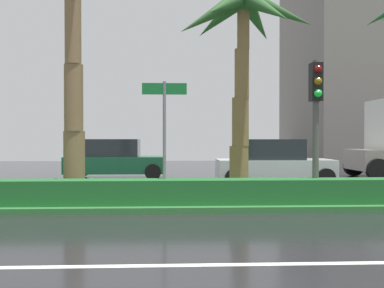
# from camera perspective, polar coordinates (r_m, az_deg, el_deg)

# --- Properties ---
(ground_plane) EXTENTS (90.00, 42.00, 0.10)m
(ground_plane) POSITION_cam_1_polar(r_m,az_deg,el_deg) (13.05, -3.50, -7.19)
(ground_plane) COLOR black
(near_lane_divider_stripe) EXTENTS (81.00, 0.14, 0.01)m
(near_lane_divider_stripe) POSITION_cam_1_polar(r_m,az_deg,el_deg) (6.18, -4.61, -15.66)
(near_lane_divider_stripe) COLOR white
(near_lane_divider_stripe) RESTS_ON ground_plane
(median_strip) EXTENTS (85.50, 4.00, 0.15)m
(median_strip) POSITION_cam_1_polar(r_m,az_deg,el_deg) (12.04, -3.58, -7.25)
(median_strip) COLOR #2D6B33
(median_strip) RESTS_ON ground_plane
(median_hedge) EXTENTS (76.50, 0.70, 0.60)m
(median_hedge) POSITION_cam_1_polar(r_m,az_deg,el_deg) (10.61, -3.72, -6.29)
(median_hedge) COLOR #1E6028
(median_hedge) RESTS_ON median_strip
(palm_tree_centre) EXTENTS (4.01, 3.71, 6.07)m
(palm_tree_centre) POSITION_cam_1_polar(r_m,az_deg,el_deg) (12.76, 6.65, 14.62)
(palm_tree_centre) COLOR brown
(palm_tree_centre) RESTS_ON median_strip
(traffic_signal_median_right) EXTENTS (0.28, 0.43, 3.57)m
(traffic_signal_median_right) POSITION_cam_1_polar(r_m,az_deg,el_deg) (11.37, 16.01, 5.05)
(traffic_signal_median_right) COLOR #4C4C47
(traffic_signal_median_right) RESTS_ON median_strip
(street_name_sign) EXTENTS (1.10, 0.08, 3.00)m
(street_name_sign) POSITION_cam_1_polar(r_m,az_deg,el_deg) (10.68, -3.65, 2.51)
(street_name_sign) COLOR slate
(street_name_sign) RESTS_ON median_strip
(car_in_traffic_second) EXTENTS (4.30, 2.02, 1.72)m
(car_in_traffic_second) POSITION_cam_1_polar(r_m,az_deg,el_deg) (19.27, -10.10, -2.02)
(car_in_traffic_second) COLOR #195133
(car_in_traffic_second) RESTS_ON ground_plane
(car_in_traffic_third) EXTENTS (4.30, 2.02, 1.72)m
(car_in_traffic_third) POSITION_cam_1_polar(r_m,az_deg,el_deg) (16.61, 10.62, -2.46)
(car_in_traffic_third) COLOR silver
(car_in_traffic_third) RESTS_ON ground_plane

